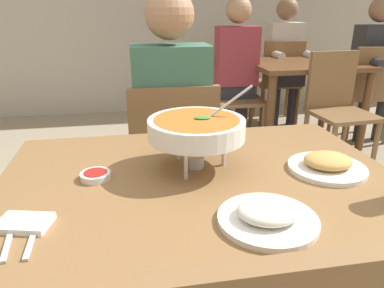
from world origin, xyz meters
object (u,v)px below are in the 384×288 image
object	(u,v)px
patron_bg_left	(285,55)
patron_bg_middle	(375,62)
curry_bowl	(196,129)
chair_bg_corner	(337,102)
dining_table_main	(200,210)
chair_bg_right	(236,90)
chair_bg_left	(279,78)
chair_bg_window	(229,79)
diner_main	(171,112)
chair_diner_main	(172,159)
patron_bg_right	(235,64)
chair_bg_middle	(368,89)
rice_plate	(268,215)
dining_table_far	(304,77)
appetizer_plate	(327,164)
sauce_dish	(96,175)

from	to	relation	value
patron_bg_left	patron_bg_middle	size ratio (longest dim) A/B	1.00
curry_bowl	chair_bg_corner	distance (m)	2.13
dining_table_main	chair_bg_right	world-z (taller)	chair_bg_right
chair_bg_left	chair_bg_corner	xyz separation A→B (m)	(0.04, -1.06, 0.00)
curry_bowl	chair_bg_right	size ratio (longest dim) A/B	0.37
curry_bowl	chair_bg_window	world-z (taller)	curry_bowl
diner_main	chair_bg_corner	xyz separation A→B (m)	(1.44, 0.86, -0.24)
diner_main	chair_bg_right	distance (m)	1.67
chair_diner_main	patron_bg_right	xyz separation A→B (m)	(0.76, 1.47, 0.24)
chair_bg_middle	patron_bg_middle	world-z (taller)	patron_bg_middle
rice_plate	dining_table_main	bearing A→B (deg)	112.02
chair_bg_corner	chair_bg_window	world-z (taller)	same
chair_bg_window	patron_bg_right	world-z (taller)	patron_bg_right
chair_diner_main	chair_bg_window	xyz separation A→B (m)	(0.84, 1.97, 0.00)
diner_main	chair_bg_middle	size ratio (longest dim) A/B	1.46
dining_table_main	rice_plate	size ratio (longest dim) A/B	4.99
diner_main	chair_bg_corner	distance (m)	1.69
diner_main	patron_bg_left	xyz separation A→B (m)	(1.44, 1.92, 0.00)
dining_table_main	dining_table_far	size ratio (longest dim) A/B	1.20
rice_plate	chair_bg_middle	bearing A→B (deg)	50.30
diner_main	dining_table_far	xyz separation A→B (m)	(1.40, 1.39, -0.13)
rice_plate	patron_bg_left	world-z (taller)	patron_bg_left
diner_main	chair_bg_corner	bearing A→B (deg)	30.83
diner_main	chair_bg_right	world-z (taller)	diner_main
chair_diner_main	chair_bg_middle	world-z (taller)	same
dining_table_far	chair_bg_middle	world-z (taller)	chair_bg_middle
dining_table_far	patron_bg_left	size ratio (longest dim) A/B	0.76
curry_bowl	chair_bg_window	xyz separation A→B (m)	(0.84, 2.61, -0.37)
rice_plate	chair_bg_window	bearing A→B (deg)	75.99
rice_plate	chair_bg_middle	size ratio (longest dim) A/B	0.27
appetizer_plate	chair_bg_middle	xyz separation A→B (m)	(1.60, 2.03, -0.26)
chair_bg_corner	patron_bg_left	size ratio (longest dim) A/B	0.69
diner_main	chair_bg_window	bearing A→B (deg)	66.45
chair_bg_right	patron_bg_left	bearing A→B (deg)	35.29
diner_main	patron_bg_middle	distance (m)	2.47
sauce_dish	chair_bg_corner	size ratio (longest dim) A/B	0.10
chair_bg_right	chair_bg_window	xyz separation A→B (m)	(0.07, 0.48, 0.00)
diner_main	curry_bowl	bearing A→B (deg)	-90.09
curry_bowl	chair_bg_right	world-z (taller)	curry_bowl
chair_bg_corner	chair_bg_middle	bearing A→B (deg)	35.78
chair_bg_left	chair_bg_window	size ratio (longest dim) A/B	1.00
chair_bg_corner	curry_bowl	bearing A→B (deg)	-133.21
chair_bg_corner	patron_bg_middle	distance (m)	0.84
chair_bg_middle	patron_bg_middle	distance (m)	0.26
chair_bg_middle	chair_bg_window	size ratio (longest dim) A/B	1.00
dining_table_far	chair_bg_right	distance (m)	0.64
dining_table_main	chair_diner_main	world-z (taller)	chair_diner_main
appetizer_plate	patron_bg_right	xyz separation A→B (m)	(0.36, 2.20, -0.03)
chair_bg_corner	patron_bg_left	xyz separation A→B (m)	(0.00, 1.07, 0.24)
diner_main	chair_diner_main	bearing A→B (deg)	-90.00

